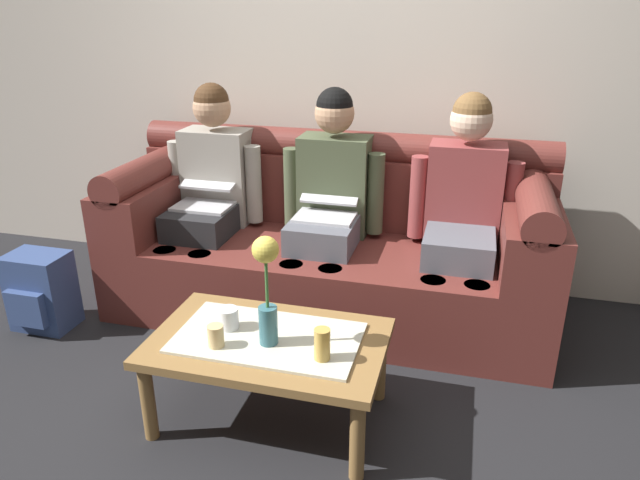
{
  "coord_description": "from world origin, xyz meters",
  "views": [
    {
      "loc": [
        0.72,
        -1.72,
        1.61
      ],
      "look_at": [
        0.04,
        0.81,
        0.55
      ],
      "focal_mm": 32.69,
      "sensor_mm": 36.0,
      "label": 1
    }
  ],
  "objects_px": {
    "coffee_table": "(268,348)",
    "flower_vase": "(267,285)",
    "person_middle": "(330,197)",
    "cup_near_right": "(228,318)",
    "cup_far_center": "(322,344)",
    "person_right": "(463,207)",
    "backpack_left": "(41,292)",
    "person_left": "(210,187)",
    "couch": "(329,246)",
    "cup_near_left": "(216,336)"
  },
  "relations": [
    {
      "from": "person_right",
      "to": "backpack_left",
      "type": "distance_m",
      "value": 2.25
    },
    {
      "from": "person_left",
      "to": "backpack_left",
      "type": "bearing_deg",
      "value": -139.42
    },
    {
      "from": "coffee_table",
      "to": "cup_near_right",
      "type": "distance_m",
      "value": 0.2
    },
    {
      "from": "cup_near_left",
      "to": "person_right",
      "type": "bearing_deg",
      "value": 52.46
    },
    {
      "from": "cup_far_center",
      "to": "couch",
      "type": "bearing_deg",
      "value": 102.66
    },
    {
      "from": "cup_near_right",
      "to": "person_right",
      "type": "bearing_deg",
      "value": 48.5
    },
    {
      "from": "person_middle",
      "to": "backpack_left",
      "type": "relative_size",
      "value": 2.93
    },
    {
      "from": "couch",
      "to": "cup_near_right",
      "type": "distance_m",
      "value": 1.01
    },
    {
      "from": "cup_near_left",
      "to": "cup_near_right",
      "type": "relative_size",
      "value": 1.01
    },
    {
      "from": "person_left",
      "to": "flower_vase",
      "type": "height_order",
      "value": "person_left"
    },
    {
      "from": "backpack_left",
      "to": "coffee_table",
      "type": "bearing_deg",
      "value": -15.42
    },
    {
      "from": "person_right",
      "to": "couch",
      "type": "bearing_deg",
      "value": 179.71
    },
    {
      "from": "person_middle",
      "to": "backpack_left",
      "type": "distance_m",
      "value": 1.61
    },
    {
      "from": "couch",
      "to": "backpack_left",
      "type": "height_order",
      "value": "couch"
    },
    {
      "from": "couch",
      "to": "cup_far_center",
      "type": "xyz_separation_m",
      "value": [
        0.25,
        -1.11,
        0.08
      ]
    },
    {
      "from": "person_right",
      "to": "cup_far_center",
      "type": "bearing_deg",
      "value": -112.05
    },
    {
      "from": "cup_near_right",
      "to": "cup_far_center",
      "type": "xyz_separation_m",
      "value": [
        0.43,
        -0.12,
        0.02
      ]
    },
    {
      "from": "person_right",
      "to": "cup_near_right",
      "type": "xyz_separation_m",
      "value": [
        -0.87,
        -0.99,
        -0.23
      ]
    },
    {
      "from": "couch",
      "to": "backpack_left",
      "type": "xyz_separation_m",
      "value": [
        -1.42,
        -0.62,
        -0.16
      ]
    },
    {
      "from": "cup_near_left",
      "to": "cup_far_center",
      "type": "xyz_separation_m",
      "value": [
        0.42,
        0.02,
        0.02
      ]
    },
    {
      "from": "backpack_left",
      "to": "couch",
      "type": "bearing_deg",
      "value": 23.68
    },
    {
      "from": "person_middle",
      "to": "cup_near_right",
      "type": "xyz_separation_m",
      "value": [
        -0.18,
        -0.99,
        -0.23
      ]
    },
    {
      "from": "cup_near_left",
      "to": "backpack_left",
      "type": "xyz_separation_m",
      "value": [
        -1.25,
        0.51,
        -0.23
      ]
    },
    {
      "from": "couch",
      "to": "person_left",
      "type": "relative_size",
      "value": 1.92
    },
    {
      "from": "person_right",
      "to": "cup_near_right",
      "type": "relative_size",
      "value": 14.0
    },
    {
      "from": "person_middle",
      "to": "cup_near_left",
      "type": "height_order",
      "value": "person_middle"
    },
    {
      "from": "flower_vase",
      "to": "cup_near_left",
      "type": "bearing_deg",
      "value": -158.73
    },
    {
      "from": "cup_near_right",
      "to": "cup_far_center",
      "type": "distance_m",
      "value": 0.44
    },
    {
      "from": "coffee_table",
      "to": "cup_near_left",
      "type": "height_order",
      "value": "cup_near_left"
    },
    {
      "from": "person_middle",
      "to": "cup_near_right",
      "type": "relative_size",
      "value": 14.0
    },
    {
      "from": "flower_vase",
      "to": "cup_near_right",
      "type": "distance_m",
      "value": 0.29
    },
    {
      "from": "couch",
      "to": "coffee_table",
      "type": "xyz_separation_m",
      "value": [
        0.0,
        -1.01,
        -0.04
      ]
    },
    {
      "from": "person_left",
      "to": "flower_vase",
      "type": "xyz_separation_m",
      "value": [
        0.72,
        -1.05,
        -0.02
      ]
    },
    {
      "from": "person_right",
      "to": "cup_far_center",
      "type": "xyz_separation_m",
      "value": [
        -0.45,
        -1.11,
        -0.21
      ]
    },
    {
      "from": "cup_near_right",
      "to": "cup_far_center",
      "type": "relative_size",
      "value": 0.7
    },
    {
      "from": "backpack_left",
      "to": "person_right",
      "type": "bearing_deg",
      "value": 16.3
    },
    {
      "from": "person_left",
      "to": "backpack_left",
      "type": "height_order",
      "value": "person_left"
    },
    {
      "from": "person_right",
      "to": "cup_near_left",
      "type": "height_order",
      "value": "person_right"
    },
    {
      "from": "person_left",
      "to": "cup_near_left",
      "type": "relative_size",
      "value": 13.8
    },
    {
      "from": "coffee_table",
      "to": "cup_near_left",
      "type": "bearing_deg",
      "value": -145.24
    },
    {
      "from": "cup_near_left",
      "to": "cup_far_center",
      "type": "height_order",
      "value": "cup_far_center"
    },
    {
      "from": "couch",
      "to": "person_right",
      "type": "distance_m",
      "value": 0.75
    },
    {
      "from": "person_middle",
      "to": "cup_far_center",
      "type": "bearing_deg",
      "value": -77.3
    },
    {
      "from": "coffee_table",
      "to": "flower_vase",
      "type": "height_order",
      "value": "flower_vase"
    },
    {
      "from": "person_middle",
      "to": "person_right",
      "type": "height_order",
      "value": "same"
    },
    {
      "from": "person_middle",
      "to": "flower_vase",
      "type": "xyz_separation_m",
      "value": [
        0.02,
        -1.05,
        -0.02
      ]
    },
    {
      "from": "coffee_table",
      "to": "cup_near_right",
      "type": "bearing_deg",
      "value": 172.81
    },
    {
      "from": "person_middle",
      "to": "cup_near_right",
      "type": "height_order",
      "value": "person_middle"
    },
    {
      "from": "person_middle",
      "to": "cup_far_center",
      "type": "relative_size",
      "value": 9.81
    },
    {
      "from": "person_middle",
      "to": "cup_near_left",
      "type": "bearing_deg",
      "value": -98.51
    }
  ]
}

